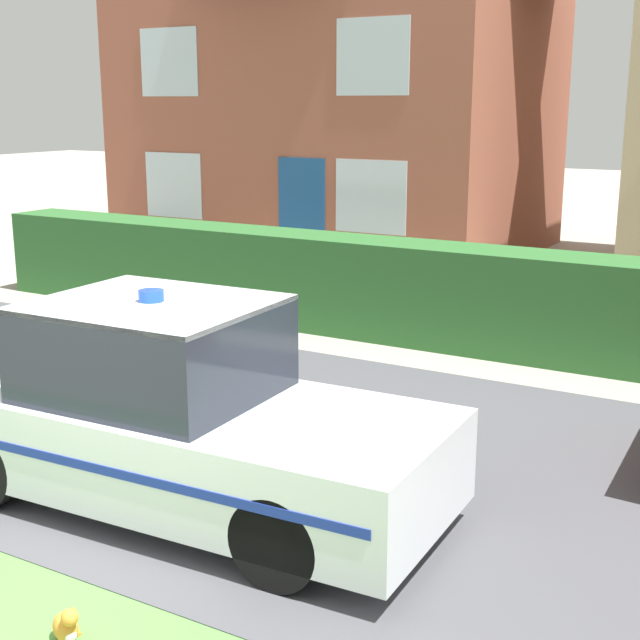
{
  "coord_description": "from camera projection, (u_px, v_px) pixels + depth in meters",
  "views": [
    {
      "loc": [
        4.15,
        -3.17,
        3.1
      ],
      "look_at": [
        -0.06,
        4.05,
        1.05
      ],
      "focal_mm": 50.0,
      "sensor_mm": 36.0,
      "label": 1
    }
  ],
  "objects": [
    {
      "name": "road_strip",
      "position": [
        291.0,
        443.0,
        8.3
      ],
      "size": [
        28.0,
        5.56,
        0.01
      ],
      "primitive_type": "cube",
      "color": "#4C4C51",
      "rests_on": "ground"
    },
    {
      "name": "garden_hedge",
      "position": [
        448.0,
        296.0,
        11.53
      ],
      "size": [
        15.14,
        0.88,
        1.31
      ],
      "primitive_type": "cube",
      "color": "#2D662D",
      "rests_on": "ground"
    },
    {
      "name": "police_car",
      "position": [
        172.0,
        415.0,
        6.92
      ],
      "size": [
        4.33,
        1.83,
        1.7
      ],
      "rotation": [
        0.0,
        0.0,
        0.04
      ],
      "color": "black",
      "rests_on": "road_strip"
    },
    {
      "name": "cat",
      "position": [
        67.0,
        626.0,
        5.23
      ],
      "size": [
        0.25,
        0.25,
        0.26
      ],
      "rotation": [
        0.0,
        0.0,
        5.87
      ],
      "color": "orange",
      "rests_on": "ground"
    },
    {
      "name": "house_left",
      "position": [
        342.0,
        70.0,
        18.87
      ],
      "size": [
        8.54,
        6.25,
        7.37
      ],
      "color": "#93513D",
      "rests_on": "ground"
    },
    {
      "name": "wheelie_bin",
      "position": [
        276.0,
        277.0,
        13.47
      ],
      "size": [
        0.69,
        0.79,
        1.03
      ],
      "rotation": [
        0.0,
        0.0,
        -0.16
      ],
      "color": "black",
      "rests_on": "ground"
    }
  ]
}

